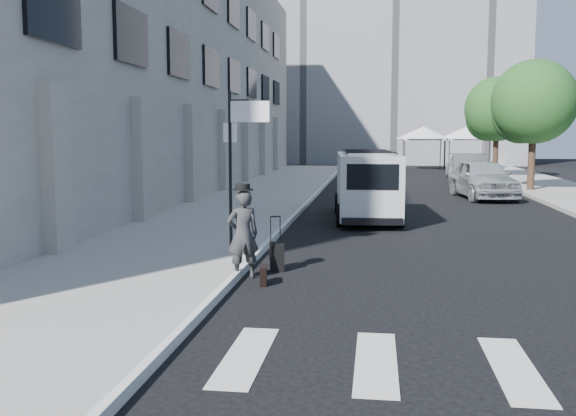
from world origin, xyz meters
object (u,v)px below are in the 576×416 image
(businessman, at_px, (243,235))
(parked_car_c, at_px, (465,166))
(cargo_van, at_px, (367,185))
(parked_car_b, at_px, (469,169))
(briefcase, at_px, (263,275))
(parked_car_a, at_px, (483,178))
(suitcase, at_px, (277,256))

(businessman, relative_size, parked_car_c, 0.33)
(cargo_van, xyz_separation_m, parked_car_b, (5.25, 14.79, -0.27))
(briefcase, height_order, cargo_van, cargo_van)
(parked_car_a, bearing_deg, suitcase, -120.60)
(cargo_van, bearing_deg, briefcase, -104.98)
(businessman, height_order, parked_car_a, businessman)
(parked_car_a, xyz_separation_m, parked_car_c, (0.84, 11.88, -0.09))
(businessman, xyz_separation_m, suitcase, (0.52, 0.79, -0.55))
(businessman, relative_size, briefcase, 3.83)
(parked_car_a, distance_m, parked_car_b, 7.67)
(suitcase, distance_m, cargo_van, 8.22)
(businessman, xyz_separation_m, parked_car_a, (6.90, 15.95, -0.00))
(parked_car_a, height_order, parked_car_b, parked_car_a)
(parked_car_a, bearing_deg, businessman, -121.17)
(businessman, distance_m, suitcase, 1.09)
(parked_car_a, bearing_deg, parked_car_b, 78.32)
(briefcase, relative_size, suitcase, 0.41)
(suitcase, height_order, parked_car_b, parked_car_b)
(cargo_van, xyz_separation_m, parked_car_a, (4.73, 7.14, -0.25))
(businessman, distance_m, parked_car_c, 28.88)
(businessman, distance_m, cargo_van, 9.07)
(briefcase, bearing_deg, parked_car_a, 60.16)
(briefcase, relative_size, cargo_van, 0.08)
(suitcase, xyz_separation_m, cargo_van, (1.65, 8.01, 0.80))
(suitcase, bearing_deg, parked_car_b, 55.09)
(suitcase, height_order, cargo_van, cargo_van)
(suitcase, relative_size, parked_car_c, 0.21)
(parked_car_c, bearing_deg, parked_car_b, -91.03)
(suitcase, distance_m, parked_car_c, 27.99)
(suitcase, bearing_deg, businessman, -141.54)
(cargo_van, distance_m, parked_car_b, 15.70)
(businessman, xyz_separation_m, parked_car_c, (7.74, 27.82, -0.09))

